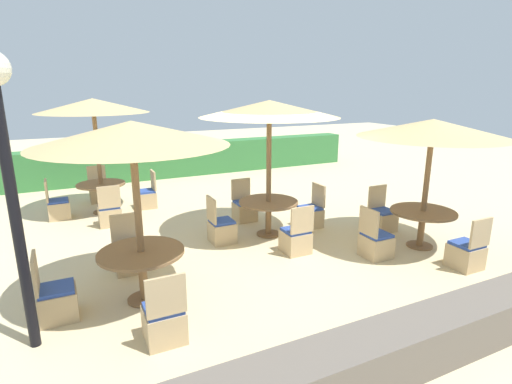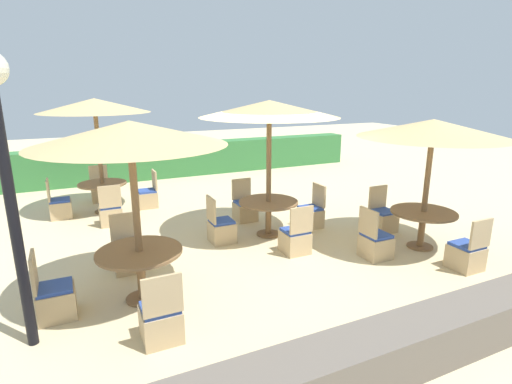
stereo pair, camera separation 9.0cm
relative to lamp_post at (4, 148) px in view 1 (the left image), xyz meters
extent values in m
plane|color=beige|center=(3.95, 1.56, -2.35)|extent=(40.00, 40.00, 0.00)
cube|color=#387A3D|center=(3.95, 8.36, -1.80)|extent=(13.00, 0.70, 1.11)
cube|color=#6B6056|center=(3.95, -2.20, -2.08)|extent=(10.00, 0.56, 0.54)
cylinder|color=black|center=(0.00, 0.00, -0.85)|extent=(0.12, 0.12, 3.00)
cylinder|color=olive|center=(1.26, 5.09, -1.04)|extent=(0.10, 0.10, 2.62)
cone|color=tan|center=(1.26, 5.09, 0.19)|extent=(2.49, 2.49, 0.32)
cylinder|color=olive|center=(1.26, 5.09, -2.34)|extent=(0.48, 0.48, 0.03)
cylinder|color=olive|center=(1.26, 5.09, -2.01)|extent=(0.12, 0.12, 0.69)
cylinder|color=olive|center=(1.26, 5.09, -1.65)|extent=(1.12, 1.12, 0.04)
cube|color=tan|center=(1.26, 6.15, -2.15)|extent=(0.46, 0.46, 0.40)
cube|color=#2D4CA8|center=(1.26, 6.15, -1.93)|extent=(0.42, 0.42, 0.05)
cube|color=tan|center=(1.26, 6.36, -1.66)|extent=(0.46, 0.04, 0.48)
cube|color=tan|center=(0.31, 5.05, -2.15)|extent=(0.46, 0.46, 0.40)
cube|color=#2D4CA8|center=(0.31, 5.05, -1.93)|extent=(0.42, 0.42, 0.05)
cube|color=tan|center=(0.10, 5.05, -1.66)|extent=(0.04, 0.46, 0.48)
cube|color=tan|center=(2.28, 5.04, -2.15)|extent=(0.46, 0.46, 0.40)
cube|color=#2D4CA8|center=(2.28, 5.04, -1.93)|extent=(0.42, 0.42, 0.05)
cube|color=tan|center=(2.49, 5.04, -1.66)|extent=(0.04, 0.46, 0.48)
cube|color=tan|center=(1.30, 4.06, -2.15)|extent=(0.46, 0.46, 0.40)
cube|color=#2D4CA8|center=(1.30, 4.06, -1.93)|extent=(0.42, 0.42, 0.05)
cube|color=tan|center=(1.30, 3.85, -1.66)|extent=(0.46, 0.04, 0.48)
cylinder|color=olive|center=(6.48, 0.20, -1.19)|extent=(0.10, 0.10, 2.33)
cone|color=tan|center=(6.48, 0.20, -0.10)|extent=(2.63, 2.63, 0.32)
cylinder|color=olive|center=(6.48, 0.20, -2.34)|extent=(0.48, 0.48, 0.03)
cylinder|color=olive|center=(6.48, 0.20, -2.01)|extent=(0.12, 0.12, 0.67)
cylinder|color=olive|center=(6.48, 0.20, -1.66)|extent=(1.19, 1.19, 0.04)
cube|color=tan|center=(5.38, 0.20, -2.15)|extent=(0.46, 0.46, 0.40)
cube|color=#2D4CA8|center=(5.38, 0.20, -1.93)|extent=(0.42, 0.42, 0.05)
cube|color=tan|center=(5.17, 0.20, -1.66)|extent=(0.04, 0.46, 0.48)
cube|color=tan|center=(6.42, -0.80, -2.15)|extent=(0.46, 0.46, 0.40)
cube|color=#2D4CA8|center=(6.42, -0.80, -1.93)|extent=(0.42, 0.42, 0.05)
cube|color=tan|center=(6.42, -1.01, -1.66)|extent=(0.46, 0.04, 0.48)
cube|color=tan|center=(6.46, 1.20, -2.15)|extent=(0.46, 0.46, 0.40)
cube|color=#2D4CA8|center=(6.46, 1.20, -1.93)|extent=(0.42, 0.42, 0.05)
cube|color=tan|center=(6.46, 1.41, -1.66)|extent=(0.46, 0.04, 0.48)
cylinder|color=olive|center=(1.36, 0.49, -1.12)|extent=(0.10, 0.10, 2.46)
cone|color=tan|center=(1.36, 0.49, 0.03)|extent=(2.53, 2.53, 0.32)
cylinder|color=olive|center=(1.36, 0.49, -2.34)|extent=(0.48, 0.48, 0.03)
cylinder|color=olive|center=(1.36, 0.49, -2.00)|extent=(0.12, 0.12, 0.71)
cylinder|color=olive|center=(1.36, 0.49, -1.62)|extent=(1.19, 1.19, 0.04)
cube|color=tan|center=(1.32, 1.54, -2.15)|extent=(0.46, 0.46, 0.40)
cube|color=#2D4CA8|center=(1.32, 1.54, -1.93)|extent=(0.42, 0.42, 0.05)
cube|color=tan|center=(1.32, 1.75, -1.66)|extent=(0.46, 0.04, 0.48)
cube|color=tan|center=(0.27, 0.51, -2.15)|extent=(0.46, 0.46, 0.40)
cube|color=#2D4CA8|center=(0.27, 0.51, -1.93)|extent=(0.42, 0.42, 0.05)
cube|color=tan|center=(0.06, 0.51, -1.66)|extent=(0.04, 0.46, 0.48)
cube|color=tan|center=(1.40, -0.57, -2.15)|extent=(0.46, 0.46, 0.40)
cube|color=#2D4CA8|center=(1.40, -0.57, -1.93)|extent=(0.42, 0.42, 0.05)
cube|color=tan|center=(1.40, -0.78, -1.66)|extent=(0.46, 0.04, 0.48)
cylinder|color=olive|center=(4.16, 2.02, -1.04)|extent=(0.10, 0.10, 2.63)
cone|color=tan|center=(4.16, 2.02, 0.20)|extent=(2.70, 2.70, 0.32)
cylinder|color=olive|center=(4.16, 2.02, -2.34)|extent=(0.48, 0.48, 0.03)
cylinder|color=olive|center=(4.16, 2.02, -2.01)|extent=(0.12, 0.12, 0.68)
cylinder|color=olive|center=(4.16, 2.02, -1.65)|extent=(1.20, 1.20, 0.04)
cube|color=tan|center=(4.19, 1.00, -2.15)|extent=(0.46, 0.46, 0.40)
cube|color=#2D4CA8|center=(4.19, 1.00, -1.93)|extent=(0.42, 0.42, 0.05)
cube|color=tan|center=(4.19, 0.79, -1.66)|extent=(0.46, 0.04, 0.48)
cube|color=tan|center=(5.20, 2.06, -2.15)|extent=(0.46, 0.46, 0.40)
cube|color=#2D4CA8|center=(5.20, 2.06, -1.93)|extent=(0.42, 0.42, 0.05)
cube|color=tan|center=(5.41, 2.06, -1.66)|extent=(0.04, 0.46, 0.48)
cube|color=tan|center=(3.17, 2.06, -2.15)|extent=(0.46, 0.46, 0.40)
cube|color=#2D4CA8|center=(3.17, 2.06, -1.93)|extent=(0.42, 0.42, 0.05)
cube|color=tan|center=(2.96, 2.06, -1.66)|extent=(0.04, 0.46, 0.48)
cube|color=tan|center=(4.11, 3.07, -2.15)|extent=(0.46, 0.46, 0.40)
cube|color=#2D4CA8|center=(4.11, 3.07, -1.93)|extent=(0.42, 0.42, 0.05)
cube|color=tan|center=(4.11, 3.28, -1.66)|extent=(0.46, 0.04, 0.48)
camera|label=1|loc=(0.56, -4.83, 0.62)|focal=28.00mm
camera|label=2|loc=(0.64, -4.87, 0.62)|focal=28.00mm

